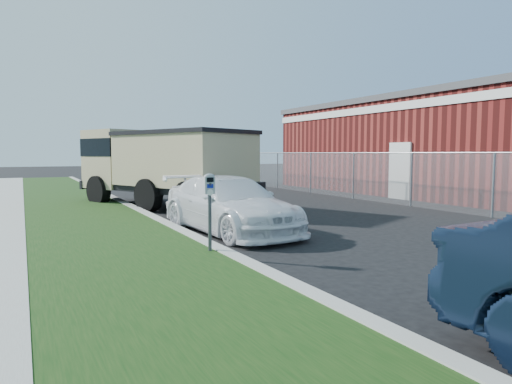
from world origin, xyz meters
name	(u,v)px	position (x,y,z in m)	size (l,w,h in m)	color
ground	(341,243)	(0.00, 0.00, 0.00)	(120.00, 120.00, 0.00)	black
streetside	(28,248)	(-5.57, 2.00, 0.07)	(6.12, 50.00, 0.15)	gray
chainlink_fence	(354,166)	(6.00, 7.00, 1.26)	(0.06, 30.06, 30.00)	slate
brick_building	(441,146)	(12.00, 8.00, 2.13)	(9.20, 14.20, 4.17)	maroon
parking_meter	(210,195)	(-2.81, -0.03, 1.08)	(0.20, 0.15, 1.32)	#3F4247
white_wagon	(230,204)	(-1.45, 2.23, 0.63)	(1.76, 4.34, 1.26)	white
dump_truck	(161,163)	(-1.49, 7.79, 1.46)	(4.81, 7.01, 2.59)	black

